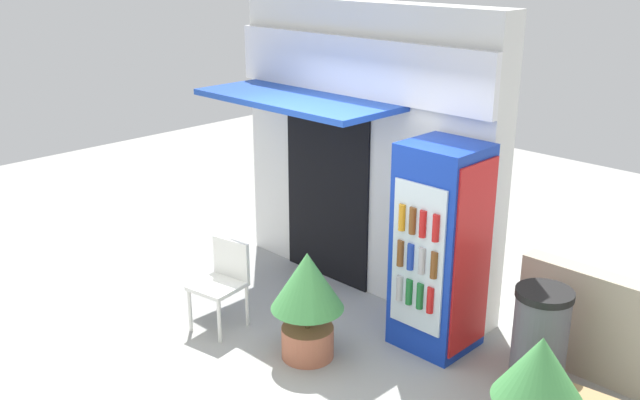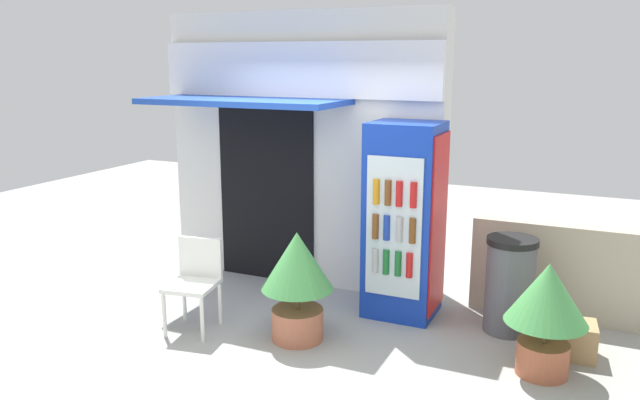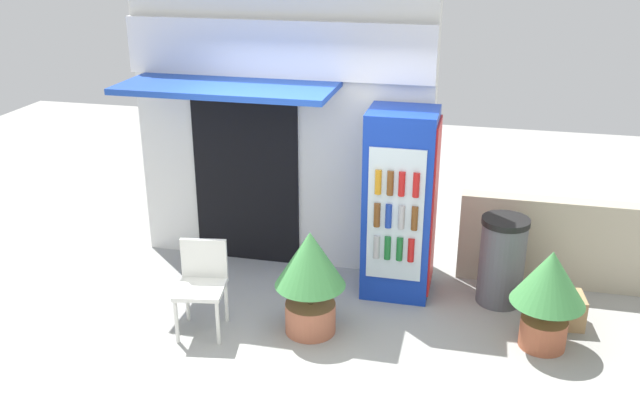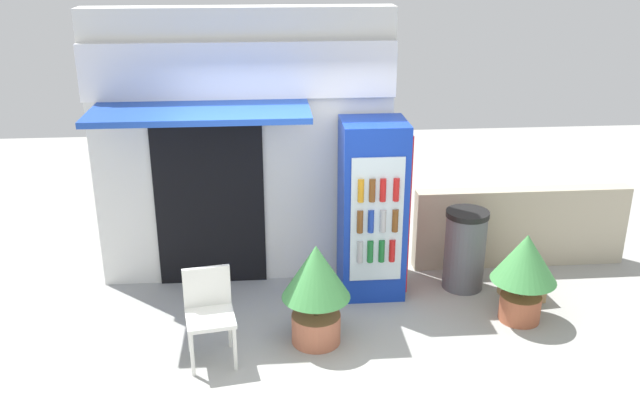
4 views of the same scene
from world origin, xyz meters
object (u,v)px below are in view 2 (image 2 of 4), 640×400
object	(u,v)px
potted_plant_curbside	(547,305)
cardboard_box	(571,339)
potted_plant_near_shop	(297,275)
drink_cooler	(404,220)
plastic_chair	(195,277)
trash_bin	(510,285)

from	to	relation	value
potted_plant_curbside	cardboard_box	bearing A→B (deg)	66.96
potted_plant_near_shop	potted_plant_curbside	xyz separation A→B (m)	(2.11, 0.24, -0.02)
drink_cooler	potted_plant_curbside	size ratio (longest dim) A/B	2.04
plastic_chair	potted_plant_curbside	distance (m)	3.13
trash_bin	plastic_chair	bearing A→B (deg)	-157.16
trash_bin	cardboard_box	distance (m)	0.72
drink_cooler	cardboard_box	world-z (taller)	drink_cooler
potted_plant_curbside	plastic_chair	bearing A→B (deg)	-172.72
drink_cooler	potted_plant_near_shop	size ratio (longest dim) A/B	1.90
plastic_chair	potted_plant_curbside	size ratio (longest dim) A/B	0.91
drink_cooler	cardboard_box	distance (m)	1.83
plastic_chair	cardboard_box	size ratio (longest dim) A/B	2.09
cardboard_box	potted_plant_near_shop	bearing A→B (deg)	-163.53
drink_cooler	potted_plant_curbside	xyz separation A→B (m)	(1.42, -0.76, -0.37)
plastic_chair	potted_plant_curbside	bearing A→B (deg)	7.28
drink_cooler	potted_plant_curbside	bearing A→B (deg)	-28.12
potted_plant_near_shop	cardboard_box	bearing A→B (deg)	16.47
potted_plant_near_shop	trash_bin	bearing A→B (deg)	29.70
potted_plant_curbside	drink_cooler	bearing A→B (deg)	151.88
potted_plant_near_shop	trash_bin	world-z (taller)	potted_plant_near_shop
drink_cooler	potted_plant_near_shop	distance (m)	1.26
plastic_chair	potted_plant_near_shop	size ratio (longest dim) A/B	0.84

